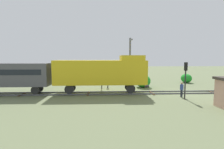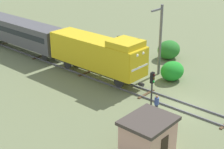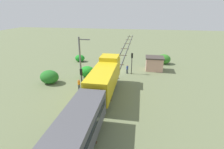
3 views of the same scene
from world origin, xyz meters
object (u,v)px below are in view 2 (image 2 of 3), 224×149
Objects in this scene: traffic_signal_mid at (119,46)px; worker_near_track at (157,103)px; worker_by_signal at (129,60)px; relay_hut at (148,137)px; locomotive at (98,52)px; traffic_signal_near at (152,86)px; catenary_mast at (160,38)px; passenger_car_leading at (21,31)px.

traffic_signal_mid is 2.19× the size of worker_near_track.
worker_by_signal is 16.06m from relay_hut.
relay_hut is (-7.50, -11.79, -1.38)m from locomotive.
worker_near_track is 0.49× the size of relay_hut.
catenary_mast is at bearing 30.56° from traffic_signal_near.
relay_hut reaches higher than worker_near_track.
worker_near_track is (-2.40, -9.00, -1.78)m from locomotive.
worker_by_signal is (0.80, -0.89, -1.60)m from traffic_signal_mid.
traffic_signal_near is at bearing 74.69° from worker_near_track.
locomotive is 14.05m from relay_hut.
catenary_mast is at bearing -40.43° from locomotive.
relay_hut is (-4.30, -2.79, -1.39)m from traffic_signal_near.
traffic_signal_mid is 4.76m from catenary_mast.
traffic_signal_mid is at bearing -75.60° from passenger_car_leading.
worker_by_signal is at bearing 102.17° from catenary_mast.
traffic_signal_mid is at bearing 160.97° from worker_by_signal.
traffic_signal_mid is at bearing 54.04° from traffic_signal_near.
passenger_car_leading is 13.68m from traffic_signal_mid.
relay_hut is (-5.10, -2.79, 0.40)m from worker_near_track.
catenary_mast is (4.93, -17.54, 1.45)m from passenger_car_leading.
passenger_car_leading is (0.00, 13.34, -0.25)m from locomotive.
catenary_mast is (0.73, -3.41, 2.98)m from worker_by_signal.
locomotive reaches higher than relay_hut.
traffic_signal_mid is 0.50× the size of catenary_mast.
worker_near_track is at bearing 28.71° from relay_hut.
catenary_mast is (1.53, -4.29, 1.37)m from traffic_signal_mid.
relay_hut is (-7.50, -25.13, -1.13)m from passenger_car_leading.
locomotive is at bearing -90.00° from passenger_car_leading.
traffic_signal_mid reaches higher than worker_by_signal.
worker_by_signal is 0.23× the size of catenary_mast.
traffic_signal_near is (-3.20, -9.01, 0.01)m from locomotive.
locomotive is at bearing 70.44° from traffic_signal_near.
passenger_car_leading is at bearing 135.46° from worker_by_signal.
passenger_car_leading is 22.52m from worker_near_track.
traffic_signal_mid is at bearing 1.50° from locomotive.
worker_near_track and worker_by_signal have the same top height.
worker_by_signal is (7.40, 8.21, -1.78)m from traffic_signal_near.
worker_by_signal is at bearing 43.23° from relay_hut.
locomotive reaches higher than passenger_car_leading.
locomotive is 4.63m from worker_by_signal.
worker_by_signal is (4.20, -0.80, -1.78)m from locomotive.
passenger_car_leading is at bearing 73.38° from relay_hut.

